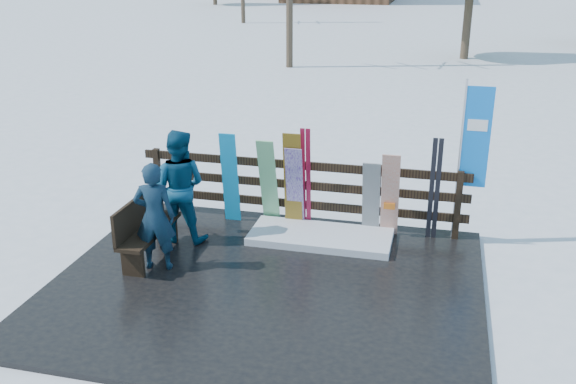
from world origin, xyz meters
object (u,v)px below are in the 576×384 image
(snowboard_3, at_px, (295,188))
(person_back, at_px, (179,186))
(snowboard_1, at_px, (268,182))
(person_front, at_px, (155,217))
(snowboard_0, at_px, (230,178))
(rental_flag, at_px, (472,143))
(snowboard_4, at_px, (371,199))
(snowboard_5, at_px, (390,196))
(snowboard_2, at_px, (293,181))
(bench, at_px, (145,226))

(snowboard_3, bearing_deg, person_back, -153.09)
(snowboard_1, xyz_separation_m, person_front, (-1.19, -1.88, 0.03))
(snowboard_0, distance_m, person_front, 1.95)
(rental_flag, height_order, person_front, rental_flag)
(person_back, bearing_deg, snowboard_4, -165.42)
(snowboard_0, xyz_separation_m, snowboard_1, (0.67, 0.00, -0.02))
(person_front, bearing_deg, person_back, -98.87)
(snowboard_3, xyz_separation_m, snowboard_5, (1.57, -0.00, 0.01))
(snowboard_5, bearing_deg, snowboard_4, 180.00)
(snowboard_2, bearing_deg, bench, -139.79)
(snowboard_5, bearing_deg, snowboard_0, 180.00)
(snowboard_1, distance_m, snowboard_4, 1.73)
(snowboard_4, height_order, person_front, person_front)
(snowboard_0, xyz_separation_m, snowboard_2, (1.09, -0.00, 0.04))
(snowboard_5, bearing_deg, rental_flag, 12.74)
(snowboard_0, xyz_separation_m, rental_flag, (3.89, 0.27, 0.80))
(snowboard_1, distance_m, snowboard_3, 0.45)
(bench, relative_size, person_back, 0.82)
(rental_flag, relative_size, person_back, 1.42)
(person_front, bearing_deg, snowboard_1, -133.79)
(bench, bearing_deg, snowboard_1, 47.25)
(snowboard_5, relative_size, person_back, 0.81)
(snowboard_1, bearing_deg, person_back, -145.28)
(person_back, bearing_deg, rental_flag, -167.38)
(snowboard_0, bearing_deg, person_front, -105.34)
(snowboard_4, distance_m, snowboard_5, 0.31)
(bench, bearing_deg, person_front, -40.90)
(snowboard_0, xyz_separation_m, snowboard_4, (2.39, 0.00, -0.16))
(bench, xyz_separation_m, rental_flag, (4.71, 1.89, 1.09))
(snowboard_3, xyz_separation_m, person_front, (-1.64, -1.88, 0.09))
(snowboard_2, distance_m, person_front, 2.47)
(snowboard_2, xyz_separation_m, person_back, (-1.65, -0.86, 0.08))
(snowboard_1, bearing_deg, snowboard_5, -0.00)
(snowboard_0, bearing_deg, bench, -116.92)
(bench, distance_m, person_front, 0.50)
(snowboard_2, relative_size, person_front, 1.04)
(rental_flag, bearing_deg, snowboard_3, -174.42)
(snowboard_4, bearing_deg, snowboard_5, -0.00)
(person_front, bearing_deg, snowboard_2, -142.00)
(snowboard_3, height_order, person_back, person_back)
(snowboard_1, bearing_deg, snowboard_2, -0.00)
(snowboard_2, relative_size, rental_flag, 0.65)
(snowboard_0, bearing_deg, snowboard_5, -0.00)
(snowboard_4, relative_size, person_front, 0.81)
(snowboard_4, bearing_deg, rental_flag, 10.24)
(snowboard_3, relative_size, person_front, 0.90)
(bench, bearing_deg, snowboard_5, 24.69)
(snowboard_0, distance_m, snowboard_4, 2.40)
(rental_flag, bearing_deg, bench, -158.18)
(snowboard_5, xyz_separation_m, person_back, (-3.26, -0.86, 0.19))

